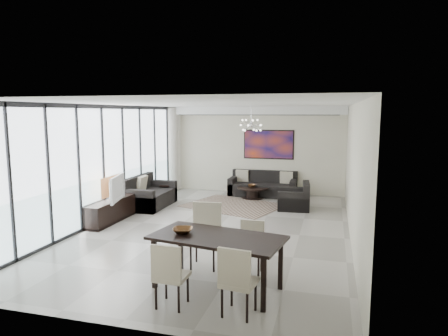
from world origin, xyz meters
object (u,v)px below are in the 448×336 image
(coffee_table, at_px, (253,192))
(tv_console, at_px, (109,211))
(television, at_px, (113,188))
(dining_table, at_px, (217,241))
(sofa_main, at_px, (263,187))

(coffee_table, height_order, tv_console, tv_console)
(television, distance_m, dining_table, 4.56)
(coffee_table, bearing_deg, tv_console, -128.56)
(sofa_main, bearing_deg, dining_table, -85.91)
(tv_console, xyz_separation_m, television, (0.16, -0.05, 0.59))
(coffee_table, height_order, sofa_main, sofa_main)
(coffee_table, distance_m, dining_table, 6.70)
(tv_console, bearing_deg, coffee_table, 51.44)
(tv_console, bearing_deg, sofa_main, 53.00)
(television, height_order, dining_table, television)
(tv_console, relative_size, television, 1.63)
(sofa_main, bearing_deg, television, -125.27)
(coffee_table, distance_m, sofa_main, 0.57)
(sofa_main, height_order, tv_console, sofa_main)
(sofa_main, xyz_separation_m, television, (-3.00, -4.24, 0.60))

